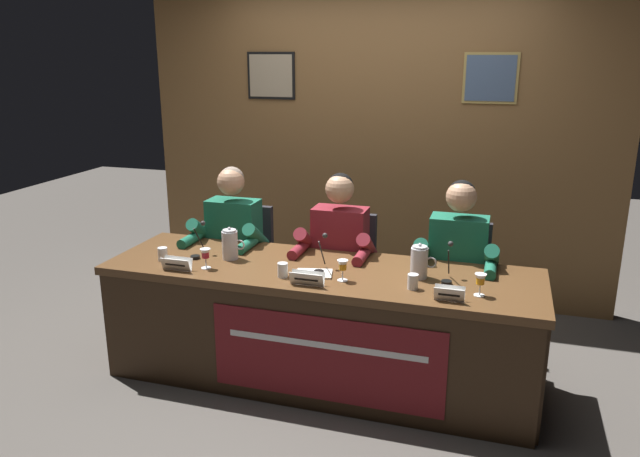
{
  "coord_description": "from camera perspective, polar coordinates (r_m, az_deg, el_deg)",
  "views": [
    {
      "loc": [
        1.02,
        -3.33,
        1.99
      ],
      "look_at": [
        0.0,
        0.0,
        0.99
      ],
      "focal_mm": 34.17,
      "sensor_mm": 36.0,
      "label": 1
    }
  ],
  "objects": [
    {
      "name": "panelist_right",
      "position": [
        3.92,
        12.65,
        -3.18
      ],
      "size": [
        0.51,
        0.48,
        1.24
      ],
      "color": "black",
      "rests_on": "ground_plane"
    },
    {
      "name": "chair_right",
      "position": [
        4.21,
        12.65,
        -5.88
      ],
      "size": [
        0.44,
        0.45,
        0.91
      ],
      "color": "black",
      "rests_on": "ground_plane"
    },
    {
      "name": "panelist_left",
      "position": [
        4.31,
        -8.48,
        -1.2
      ],
      "size": [
        0.51,
        0.48,
        1.24
      ],
      "color": "black",
      "rests_on": "ground_plane"
    },
    {
      "name": "nameplate_center",
      "position": [
        3.42,
        -1.22,
        -4.71
      ],
      "size": [
        0.2,
        0.06,
        0.08
      ],
      "color": "white",
      "rests_on": "conference_table"
    },
    {
      "name": "water_pitcher_right_side",
      "position": [
        3.56,
        9.29,
        -3.12
      ],
      "size": [
        0.15,
        0.1,
        0.21
      ],
      "color": "silver",
      "rests_on": "conference_table"
    },
    {
      "name": "microphone_right",
      "position": [
        3.54,
        11.89,
        -3.75
      ],
      "size": [
        0.06,
        0.17,
        0.22
      ],
      "color": "black",
      "rests_on": "conference_table"
    },
    {
      "name": "ground_plane",
      "position": [
        4.01,
        0.0,
        -13.66
      ],
      "size": [
        12.0,
        12.0,
        0.0
      ],
      "primitive_type": "plane",
      "color": "#4C4742"
    },
    {
      "name": "juice_glass_center",
      "position": [
        3.47,
        2.13,
        -3.57
      ],
      "size": [
        0.06,
        0.06,
        0.12
      ],
      "color": "white",
      "rests_on": "conference_table"
    },
    {
      "name": "microphone_left",
      "position": [
        3.96,
        -11.37,
        -1.58
      ],
      "size": [
        0.06,
        0.17,
        0.22
      ],
      "color": "black",
      "rests_on": "conference_table"
    },
    {
      "name": "juice_glass_right",
      "position": [
        3.37,
        14.79,
        -4.75
      ],
      "size": [
        0.06,
        0.06,
        0.12
      ],
      "color": "white",
      "rests_on": "conference_table"
    },
    {
      "name": "chair_left",
      "position": [
        4.57,
        -7.27,
        -3.81
      ],
      "size": [
        0.44,
        0.45,
        0.91
      ],
      "color": "black",
      "rests_on": "ground_plane"
    },
    {
      "name": "water_cup_center",
      "position": [
        3.55,
        -3.52,
        -3.97
      ],
      "size": [
        0.06,
        0.06,
        0.08
      ],
      "color": "silver",
      "rests_on": "conference_table"
    },
    {
      "name": "nameplate_left",
      "position": [
        3.75,
        -13.27,
        -3.25
      ],
      "size": [
        0.19,
        0.06,
        0.08
      ],
      "color": "white",
      "rests_on": "conference_table"
    },
    {
      "name": "panelist_center",
      "position": [
        4.05,
        1.57,
        -2.18
      ],
      "size": [
        0.51,
        0.48,
        1.24
      ],
      "color": "black",
      "rests_on": "ground_plane"
    },
    {
      "name": "conference_table",
      "position": [
        3.7,
        -0.43,
        -7.76
      ],
      "size": [
        2.64,
        0.79,
        0.74
      ],
      "color": "brown",
      "rests_on": "ground_plane"
    },
    {
      "name": "microphone_center",
      "position": [
        3.62,
        0.09,
        -2.94
      ],
      "size": [
        0.06,
        0.17,
        0.22
      ],
      "color": "black",
      "rests_on": "conference_table"
    },
    {
      "name": "juice_glass_left",
      "position": [
        3.73,
        -10.68,
        -2.44
      ],
      "size": [
        0.06,
        0.06,
        0.12
      ],
      "color": "white",
      "rests_on": "conference_table"
    },
    {
      "name": "chair_center",
      "position": [
        4.32,
        2.26,
        -4.87
      ],
      "size": [
        0.44,
        0.45,
        0.91
      ],
      "color": "black",
      "rests_on": "ground_plane"
    },
    {
      "name": "water_cup_left",
      "position": [
        3.94,
        -14.51,
        -2.4
      ],
      "size": [
        0.06,
        0.06,
        0.08
      ],
      "color": "silver",
      "rests_on": "conference_table"
    },
    {
      "name": "water_pitcher_left_side",
      "position": [
        3.88,
        -8.4,
        -1.48
      ],
      "size": [
        0.15,
        0.1,
        0.21
      ],
      "color": "silver",
      "rests_on": "conference_table"
    },
    {
      "name": "wall_back_panelled",
      "position": [
        5.01,
        5.2,
        8.16
      ],
      "size": [
        3.84,
        0.14,
        2.6
      ],
      "color": "brown",
      "rests_on": "ground_plane"
    },
    {
      "name": "water_cup_right",
      "position": [
        3.41,
        8.69,
        -5.01
      ],
      "size": [
        0.06,
        0.06,
        0.08
      ],
      "color": "silver",
      "rests_on": "conference_table"
    },
    {
      "name": "nameplate_right",
      "position": [
        3.28,
        12.02,
        -6.0
      ],
      "size": [
        0.16,
        0.06,
        0.08
      ],
      "color": "white",
      "rests_on": "conference_table"
    },
    {
      "name": "document_stack_center",
      "position": [
        3.59,
        -0.54,
        -4.25
      ],
      "size": [
        0.24,
        0.19,
        0.01
      ],
      "color": "white",
      "rests_on": "conference_table"
    }
  ]
}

